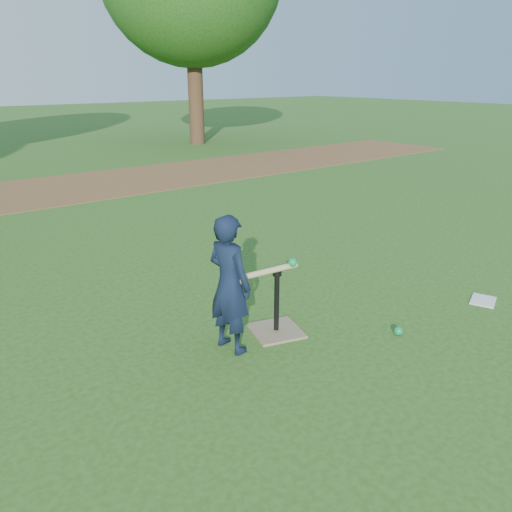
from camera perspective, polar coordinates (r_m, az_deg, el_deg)
ground at (r=4.52m, az=3.02°, el=-9.24°), size 80.00×80.00×0.00m
dirt_strip at (r=11.01m, az=-23.57°, el=6.77°), size 24.00×3.00×0.01m
child at (r=4.09m, az=-3.05°, el=-3.25°), size 0.35×0.47×1.18m
wiffle_ball_ground at (r=4.71m, az=15.96°, el=-8.24°), size 0.08×0.08×0.08m
clipboard at (r=5.70m, az=24.53°, el=-4.65°), size 0.36×0.33×0.01m
batting_tee at (r=4.55m, az=2.34°, el=-7.42°), size 0.53×0.53×0.61m
swing_action at (r=4.25m, az=1.69°, el=-1.65°), size 0.63×0.15×0.12m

